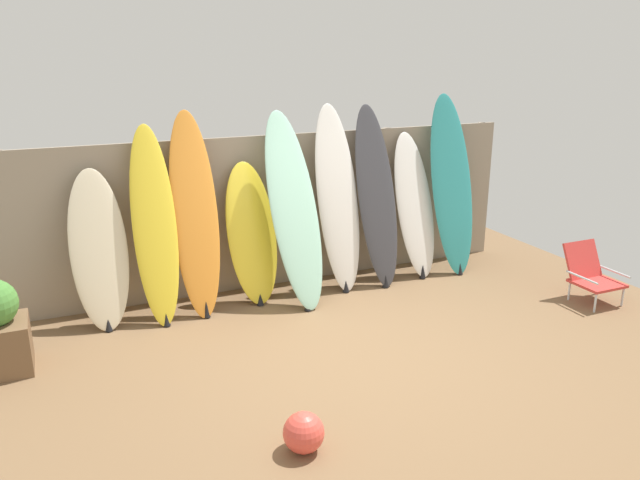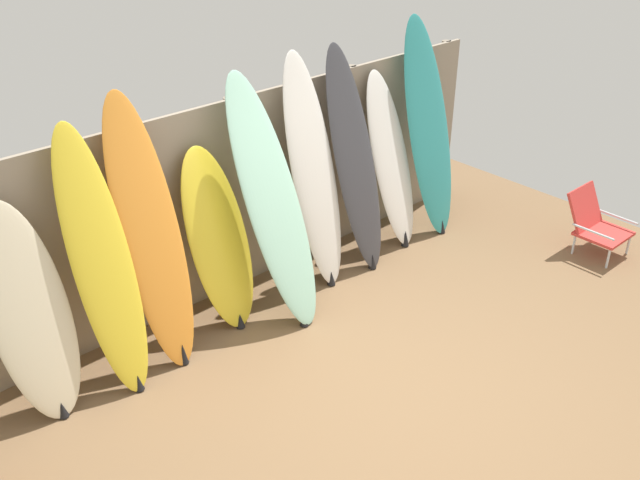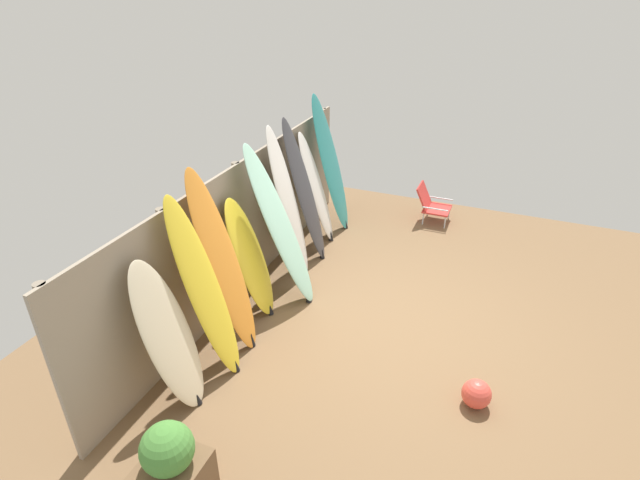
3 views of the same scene
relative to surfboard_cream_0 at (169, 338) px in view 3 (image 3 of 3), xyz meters
name	(u,v)px [view 3 (image 3 of 3)]	position (x,y,z in m)	size (l,w,h in m)	color
ground	(387,319)	(2.08, -1.62, -0.79)	(7.68, 7.68, 0.00)	brown
fence_back	(243,228)	(2.08, 0.38, 0.11)	(6.08, 0.11, 1.80)	gray
surfboard_cream_0	(169,338)	(0.00, 0.00, 0.00)	(0.56, 0.54, 1.60)	beige
surfboard_yellow_1	(205,291)	(0.56, -0.06, 0.21)	(0.48, 0.70, 2.02)	yellow
surfboard_orange_2	(223,265)	(0.99, -0.02, 0.26)	(0.52, 0.70, 2.13)	orange
surfboard_yellow_3	(250,259)	(1.61, 0.02, -0.02)	(0.59, 0.58, 1.55)	yellow
surfboard_seafoam_4	(280,227)	(2.04, -0.19, 0.26)	(0.62, 0.94, 2.11)	#9ED6BC
surfboard_white_5	(288,204)	(2.66, -0.01, 0.28)	(0.59, 0.63, 2.15)	white
surfboard_charcoal_6	(305,192)	(3.16, -0.03, 0.26)	(0.55, 0.69, 2.12)	#38383D
surfboard_white_7	(316,189)	(3.73, 0.03, 0.08)	(0.61, 0.67, 1.77)	white
surfboard_teal_8	(331,165)	(4.24, -0.02, 0.31)	(0.59, 0.68, 2.21)	teal
beach_chair	(431,203)	(5.08, -1.56, -0.47)	(0.50, 0.57, 0.64)	silver
planter_box	(172,470)	(-0.95, -0.68, -0.40)	(0.52, 0.50, 0.86)	brown
beach_ball	(476,394)	(1.06, -2.83, -0.64)	(0.30, 0.30, 0.30)	#E54C3F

